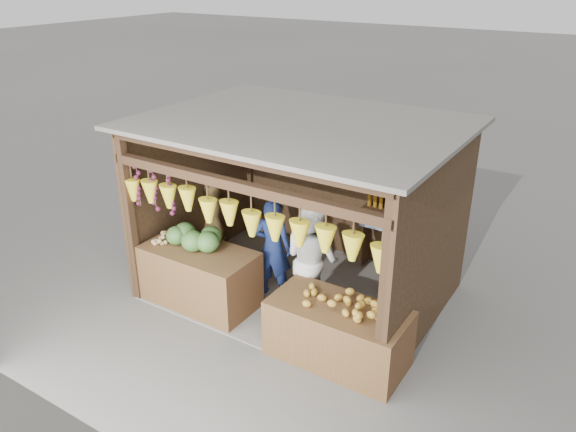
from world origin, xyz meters
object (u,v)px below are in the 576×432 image
object	(u,v)px
vendor_seated	(214,211)
man_standing	(273,249)
counter_left	(200,276)
counter_right	(338,333)
woman_standing	(312,258)

from	to	relation	value
vendor_seated	man_standing	bearing A→B (deg)	163.69
counter_left	vendor_seated	xyz separation A→B (m)	(-0.76, 1.26, 0.40)
man_standing	vendor_seated	bearing A→B (deg)	-33.37
counter_right	man_standing	xyz separation A→B (m)	(-1.53, 0.83, 0.39)
man_standing	woman_standing	distance (m)	0.75
counter_left	man_standing	bearing A→B (deg)	44.14
counter_right	man_standing	size ratio (longest dim) A/B	1.11
counter_right	man_standing	bearing A→B (deg)	151.44
woman_standing	vendor_seated	size ratio (longest dim) A/B	1.64
counter_left	vendor_seated	world-z (taller)	vendor_seated
counter_right	woman_standing	bearing A→B (deg)	137.94
counter_right	vendor_seated	size ratio (longest dim) A/B	1.60
counter_left	counter_right	bearing A→B (deg)	-2.02
man_standing	vendor_seated	size ratio (longest dim) A/B	1.44
counter_right	vendor_seated	xyz separation A→B (m)	(-3.06, 1.34, 0.45)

